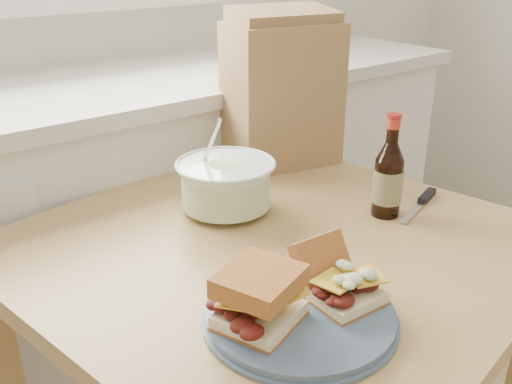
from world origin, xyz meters
TOP-DOWN VIEW (x-y plane):
  - cabinet_run at (-0.00, 1.70)m, footprint 2.50×0.64m
  - dining_table at (0.08, 0.96)m, footprint 1.05×1.05m
  - plate at (-0.05, 0.74)m, footprint 0.29×0.29m
  - sandwich_left at (-0.12, 0.76)m, footprint 0.14×0.14m
  - sandwich_right at (0.02, 0.74)m, footprint 0.11×0.14m
  - coleslaw_bowl at (0.09, 1.13)m, footprint 0.21×0.21m
  - beer_bottle at (0.34, 0.91)m, footprint 0.06×0.06m
  - knife at (0.45, 0.89)m, footprint 0.19×0.08m
  - paper_bag at (0.38, 1.29)m, footprint 0.30×0.23m

SIDE VIEW (x-z plane):
  - cabinet_run at x=0.00m, z-range 0.00..0.94m
  - dining_table at x=0.08m, z-range 0.27..1.03m
  - knife at x=0.45m, z-range 0.76..0.77m
  - plate at x=-0.05m, z-range 0.76..0.78m
  - sandwich_right at x=0.02m, z-range 0.76..0.85m
  - coleslaw_bowl at x=0.09m, z-range 0.71..0.92m
  - sandwich_left at x=-0.12m, z-range 0.78..0.86m
  - beer_bottle at x=0.34m, z-range 0.73..0.95m
  - paper_bag at x=0.38m, z-range 0.76..1.11m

